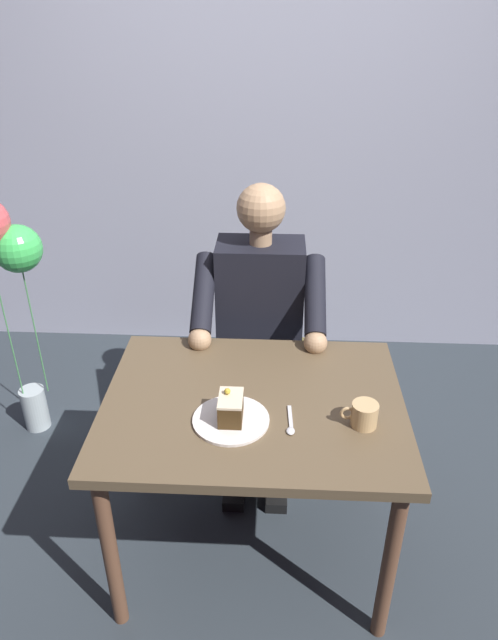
{
  "coord_description": "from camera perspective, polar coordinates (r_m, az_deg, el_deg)",
  "views": [
    {
      "loc": [
        -0.06,
        1.53,
        1.89
      ],
      "look_at": [
        0.02,
        -0.1,
        0.96
      ],
      "focal_mm": 32.3,
      "sensor_mm": 36.0,
      "label": 1
    }
  ],
  "objects": [
    {
      "name": "coffee_cup",
      "position": [
        1.84,
        11.32,
        -9.14
      ],
      "size": [
        0.12,
        0.08,
        0.08
      ],
      "color": "tan",
      "rests_on": "dining_table"
    },
    {
      "name": "dessert_spoon",
      "position": [
        1.83,
        4.13,
        -10.28
      ],
      "size": [
        0.03,
        0.14,
        0.01
      ],
      "color": "silver",
      "rests_on": "dining_table"
    },
    {
      "name": "cafe_rear_panel",
      "position": [
        3.17,
        1.92,
        22.59
      ],
      "size": [
        6.4,
        0.12,
        3.0
      ],
      "primitive_type": "cube",
      "color": "#A4A7BC",
      "rests_on": "ground"
    },
    {
      "name": "seated_person",
      "position": [
        2.42,
        1.02,
        -1.1
      ],
      "size": [
        0.53,
        0.58,
        1.26
      ],
      "color": "black",
      "rests_on": "ground"
    },
    {
      "name": "cake_slice",
      "position": [
        1.81,
        -1.83,
        -8.69
      ],
      "size": [
        0.08,
        0.11,
        0.1
      ],
      "color": "#412C14",
      "rests_on": "dessert_plate"
    },
    {
      "name": "dining_table",
      "position": [
        1.98,
        0.43,
        -9.95
      ],
      "size": [
        1.0,
        0.78,
        0.71
      ],
      "color": "brown",
      "rests_on": "ground"
    },
    {
      "name": "ground_plane",
      "position": [
        2.43,
        0.37,
        -21.37
      ],
      "size": [
        14.0,
        14.0,
        0.0
      ],
      "primitive_type": "plane",
      "color": "#2E363D"
    },
    {
      "name": "chair",
      "position": [
        2.65,
        1.12,
        -2.22
      ],
      "size": [
        0.42,
        0.42,
        0.89
      ],
      "color": "brown",
      "rests_on": "ground"
    },
    {
      "name": "dessert_plate",
      "position": [
        1.84,
        -1.8,
        -9.86
      ],
      "size": [
        0.24,
        0.24,
        0.01
      ],
      "primitive_type": "cylinder",
      "color": "white",
      "rests_on": "dining_table"
    },
    {
      "name": "balloon_display",
      "position": [
        2.65,
        -23.08,
        5.18
      ],
      "size": [
        0.32,
        0.24,
        1.19
      ],
      "color": "#B2C1C6",
      "rests_on": "ground"
    }
  ]
}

